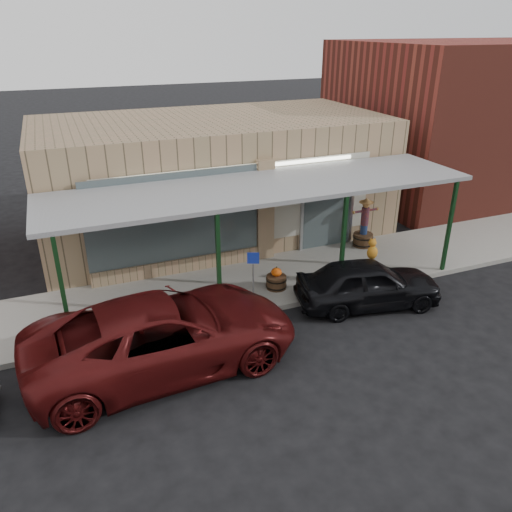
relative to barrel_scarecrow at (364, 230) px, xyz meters
name	(u,v)px	position (x,y,z in m)	size (l,w,h in m)	color
ground	(320,350)	(-4.21, -4.67, -0.73)	(120.00, 120.00, 0.00)	black
sidewalk	(262,282)	(-4.21, -1.07, -0.65)	(40.00, 3.20, 0.15)	gray
storefront	(214,178)	(-4.21, 3.49, 1.36)	(12.00, 6.25, 4.20)	#8D7656
awning	(263,188)	(-4.21, -1.11, 2.28)	(12.00, 3.00, 3.04)	gray
block_buildings_near	(255,122)	(-2.21, 4.53, 3.04)	(61.00, 8.00, 8.00)	maroon
barrel_scarecrow	(364,230)	(0.00, 0.00, 0.00)	(1.04, 0.79, 1.72)	#4A2E1D
barrel_pumpkin	(276,280)	(-4.03, -1.69, -0.34)	(0.68, 0.68, 0.69)	#4A2E1D
handicap_sign	(253,271)	(-4.98, -2.27, 0.41)	(0.30, 0.14, 1.54)	gray
parked_sedan	(368,283)	(-1.98, -3.27, -0.05)	(4.18, 2.32, 1.58)	black
car_maroon	(164,334)	(-7.76, -3.87, 0.11)	(2.78, 6.03, 1.68)	#4F0F10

